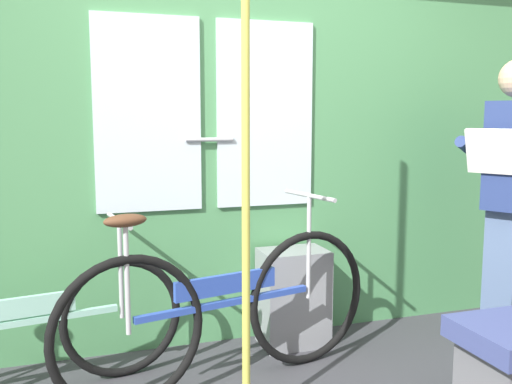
{
  "coord_description": "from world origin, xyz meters",
  "views": [
    {
      "loc": [
        -0.98,
        -2.01,
        1.37
      ],
      "look_at": [
        -0.03,
        0.85,
        0.97
      ],
      "focal_mm": 39.67,
      "sensor_mm": 36.0,
      "label": 1
    }
  ],
  "objects_px": {
    "bicycle_near_door": "(12,331)",
    "bicycle_leaning_behind": "(225,310)",
    "passenger_reading_newspaper": "(511,196)",
    "handrail_pole": "(246,160)",
    "trash_bin_by_wall": "(293,297)"
  },
  "relations": [
    {
      "from": "bicycle_leaning_behind",
      "to": "trash_bin_by_wall",
      "type": "height_order",
      "value": "bicycle_leaning_behind"
    },
    {
      "from": "handrail_pole",
      "to": "bicycle_leaning_behind",
      "type": "bearing_deg",
      "value": 87.83
    },
    {
      "from": "bicycle_leaning_behind",
      "to": "handrail_pole",
      "type": "xyz_separation_m",
      "value": [
        -0.02,
        -0.41,
        0.8
      ]
    },
    {
      "from": "handrail_pole",
      "to": "passenger_reading_newspaper",
      "type": "bearing_deg",
      "value": 13.6
    },
    {
      "from": "trash_bin_by_wall",
      "to": "handrail_pole",
      "type": "xyz_separation_m",
      "value": [
        -0.55,
        -0.8,
        0.9
      ]
    },
    {
      "from": "handrail_pole",
      "to": "bicycle_near_door",
      "type": "bearing_deg",
      "value": 149.59
    },
    {
      "from": "bicycle_near_door",
      "to": "handrail_pole",
      "type": "relative_size",
      "value": 0.7
    },
    {
      "from": "passenger_reading_newspaper",
      "to": "bicycle_near_door",
      "type": "bearing_deg",
      "value": -32.13
    },
    {
      "from": "passenger_reading_newspaper",
      "to": "trash_bin_by_wall",
      "type": "xyz_separation_m",
      "value": [
        -1.25,
        0.36,
        -0.61
      ]
    },
    {
      "from": "passenger_reading_newspaper",
      "to": "handrail_pole",
      "type": "distance_m",
      "value": 1.87
    },
    {
      "from": "bicycle_near_door",
      "to": "bicycle_leaning_behind",
      "type": "xyz_separation_m",
      "value": [
        1.02,
        -0.18,
        0.05
      ]
    },
    {
      "from": "bicycle_near_door",
      "to": "bicycle_leaning_behind",
      "type": "distance_m",
      "value": 1.04
    },
    {
      "from": "passenger_reading_newspaper",
      "to": "trash_bin_by_wall",
      "type": "height_order",
      "value": "passenger_reading_newspaper"
    },
    {
      "from": "bicycle_leaning_behind",
      "to": "trash_bin_by_wall",
      "type": "relative_size",
      "value": 2.99
    },
    {
      "from": "trash_bin_by_wall",
      "to": "bicycle_near_door",
      "type": "bearing_deg",
      "value": -172.25
    }
  ]
}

